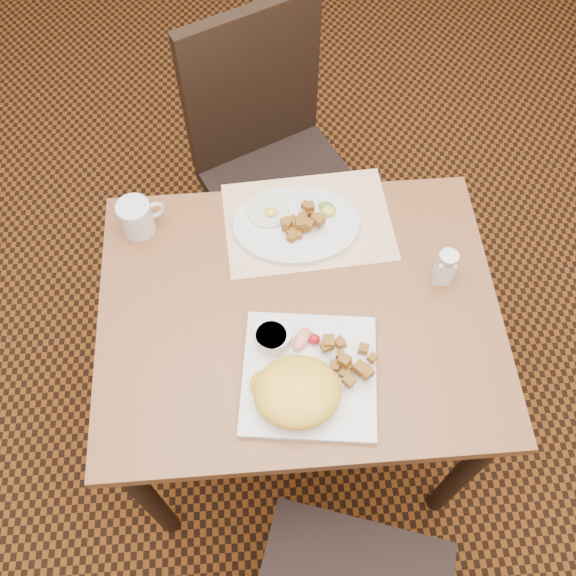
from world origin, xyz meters
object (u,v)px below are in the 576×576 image
Objects in this scene: table at (299,332)px; chair_far at (272,155)px; salt_shaker at (445,267)px; plate_oval at (296,225)px; plate_square at (309,375)px; coffee_mug at (137,217)px.

table is 0.65m from chair_far.
salt_shaker is (0.36, -0.59, 0.26)m from chair_far.
salt_shaker reaches higher than plate_oval.
plate_oval is at bearing 86.91° from table.
table is at bearing -93.09° from plate_oval.
plate_oval reaches higher than plate_square.
salt_shaker reaches higher than plate_square.
table is 8.36× the size of coffee_mug.
plate_square is 0.39m from plate_oval.
table is 0.93× the size of chair_far.
chair_far is at bearing 49.10° from coffee_mug.
plate_oval is at bearing 152.05° from salt_shaker.
chair_far is at bearing 94.93° from plate_oval.
table is 0.47m from coffee_mug.
table is 9.00× the size of salt_shaker.
plate_square is at bearing 67.60° from chair_far.
salt_shaker reaches higher than table.
plate_oval is 0.36m from salt_shaker.
coffee_mug reaches higher than table.
table is 0.37m from salt_shaker.
plate_oval is 2.83× the size of coffee_mug.
table is 0.20m from plate_square.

